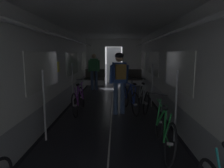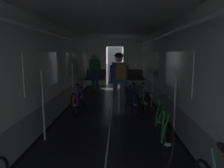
# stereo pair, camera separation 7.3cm
# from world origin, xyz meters

# --- Properties ---
(train_car_shell) EXTENTS (3.14, 12.34, 2.57)m
(train_car_shell) POSITION_xyz_m (-0.00, 3.60, 1.70)
(train_car_shell) COLOR black
(train_car_shell) RESTS_ON ground
(bench_seat_far_left) EXTENTS (0.98, 0.51, 0.95)m
(bench_seat_far_left) POSITION_xyz_m (-0.90, 8.07, 0.57)
(bench_seat_far_left) COLOR gray
(bench_seat_far_left) RESTS_ON ground
(bench_seat_far_right) EXTENTS (0.98, 0.51, 0.95)m
(bench_seat_far_right) POSITION_xyz_m (0.90, 8.07, 0.57)
(bench_seat_far_right) COLOR gray
(bench_seat_far_right) RESTS_ON ground
(bicycle_green) EXTENTS (0.44, 1.69, 0.96)m
(bicycle_green) POSITION_xyz_m (0.98, 1.77, 0.38)
(bicycle_green) COLOR black
(bicycle_green) RESTS_ON ground
(bicycle_silver) EXTENTS (0.44, 1.69, 0.96)m
(bicycle_silver) POSITION_xyz_m (0.95, 4.32, 0.38)
(bicycle_silver) COLOR black
(bicycle_silver) RESTS_ON ground
(bicycle_purple) EXTENTS (0.44, 1.69, 0.95)m
(bicycle_purple) POSITION_xyz_m (-0.96, 4.05, 0.38)
(bicycle_purple) COLOR black
(bicycle_purple) RESTS_ON ground
(person_cyclist_aisle) EXTENTS (0.56, 0.45, 1.73)m
(person_cyclist_aisle) POSITION_xyz_m (0.22, 3.89, 1.07)
(person_cyclist_aisle) COLOR #384C75
(person_cyclist_aisle) RESTS_ON ground
(bicycle_blue_in_aisle) EXTENTS (0.54, 1.65, 0.94)m
(bicycle_blue_in_aisle) POSITION_xyz_m (0.54, 4.15, 0.38)
(bicycle_blue_in_aisle) COLOR black
(bicycle_blue_in_aisle) RESTS_ON ground
(person_standing_near_bench) EXTENTS (0.53, 0.23, 1.69)m
(person_standing_near_bench) POSITION_xyz_m (-0.90, 7.70, 0.98)
(person_standing_near_bench) COLOR #384C75
(person_standing_near_bench) RESTS_ON ground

